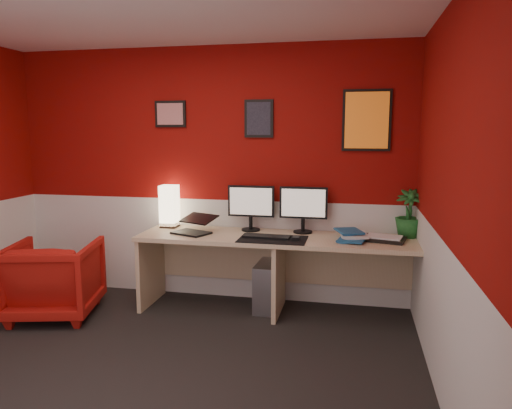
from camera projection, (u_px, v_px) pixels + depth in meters
name	position (u px, v px, depth m)	size (l,w,h in m)	color
ground	(135.00, 379.00, 3.27)	(4.00, 3.50, 0.01)	black
wall_back	(208.00, 175.00, 4.77)	(4.00, 0.01, 2.50)	maroon
wall_right	(456.00, 209.00, 2.68)	(0.01, 3.50, 2.50)	maroon
wainscot_back	(209.00, 248.00, 4.88)	(4.00, 0.01, 1.00)	silver
wainscot_right	(447.00, 336.00, 2.79)	(0.01, 3.50, 1.00)	silver
desk	(279.00, 275.00, 4.42)	(2.60, 0.65, 0.73)	tan
shoji_lamp	(169.00, 207.00, 4.76)	(0.16, 0.16, 0.40)	#FFE5B2
laptop	(191.00, 222.00, 4.45)	(0.33, 0.23, 0.22)	black
monitor_left	(251.00, 201.00, 4.58)	(0.45, 0.06, 0.58)	black
monitor_right	(303.00, 202.00, 4.48)	(0.45, 0.06, 0.58)	black
desk_mat	(273.00, 239.00, 4.24)	(0.60, 0.38, 0.01)	black
keyboard	(267.00, 236.00, 4.29)	(0.42, 0.14, 0.02)	black
mouse	(296.00, 238.00, 4.20)	(0.06, 0.10, 0.03)	black
book_bottom	(339.00, 238.00, 4.22)	(0.23, 0.31, 0.03)	#1D5687
book_middle	(340.00, 234.00, 4.26)	(0.23, 0.32, 0.02)	silver
book_top	(338.00, 232.00, 4.25)	(0.21, 0.28, 0.03)	#1D5687
zen_tray	(384.00, 239.00, 4.19)	(0.35, 0.25, 0.03)	black
potted_plant	(409.00, 213.00, 4.30)	(0.24, 0.24, 0.43)	#19591E
pc_tower	(268.00, 286.00, 4.55)	(0.20, 0.45, 0.45)	#99999E
armchair	(54.00, 279.00, 4.36)	(0.74, 0.76, 0.69)	#A41811
art_left	(170.00, 114.00, 4.74)	(0.32, 0.02, 0.26)	red
art_center	(259.00, 119.00, 4.57)	(0.28, 0.02, 0.36)	black
art_right	(367.00, 120.00, 4.37)	(0.44, 0.02, 0.56)	orange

